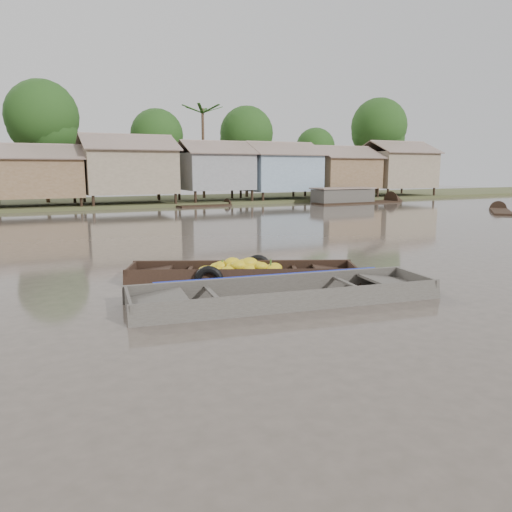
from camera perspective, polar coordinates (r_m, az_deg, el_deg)
name	(u,v)px	position (r m, az deg, el deg)	size (l,w,h in m)	color
ground	(301,303)	(10.88, 5.22, -5.33)	(120.00, 120.00, 0.00)	#4A4239
riverbank	(128,166)	(41.70, -14.40, 9.98)	(120.00, 12.47, 10.22)	#384723
banana_boat	(239,274)	(12.92, -1.91, -2.04)	(5.93, 3.68, 0.81)	black
viewer_boat	(285,299)	(10.99, 3.33, -4.91)	(6.97, 2.69, 0.55)	#3C3833
distant_boats	(309,202)	(39.00, 6.11, 6.13)	(47.43, 16.50, 1.38)	black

